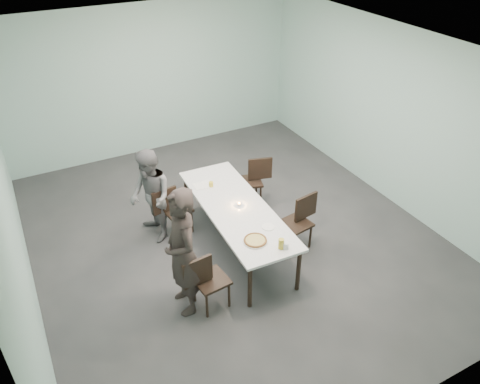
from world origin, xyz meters
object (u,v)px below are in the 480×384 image
pizza (255,240)px  water_tumbler (285,245)px  diner_far (151,197)px  chair_far_left (172,207)px  diner_near (182,253)px  chair_near_right (300,218)px  chair_far_right (254,178)px  amber_tumbler (211,184)px  chair_near_left (205,278)px  side_plate (268,227)px  table (236,210)px  beer_glass (281,244)px  tealight (239,204)px

pizza → water_tumbler: bearing=-47.1°
diner_far → pizza: (0.90, -1.67, 0.00)m
chair_far_left → diner_near: diner_near is taller
chair_far_left → chair_near_right: same height
chair_far_right → water_tumbler: chair_far_right is taller
water_tumbler → amber_tumbler: water_tumbler is taller
chair_near_left → chair_far_right: size_ratio=1.00×
side_plate → water_tumbler: size_ratio=2.00×
table → chair_far_left: (-0.75, 0.78, -0.19)m
chair_far_left → amber_tumbler: 0.72m
chair_near_left → pizza: chair_near_left is taller
chair_far_left → side_plate: (0.91, -1.43, 0.25)m
side_plate → amber_tumbler: amber_tumbler is taller
diner_near → beer_glass: 1.30m
chair_far_left → amber_tumbler: chair_far_left is taller
side_plate → tealight: tealight is taller
table → pizza: size_ratio=7.75×
diner_near → water_tumbler: size_ratio=20.31×
pizza → chair_far_left: bearing=110.3°
chair_far_right → side_plate: (-0.67, -1.61, 0.25)m
chair_near_right → chair_far_right: size_ratio=1.00×
amber_tumbler → diner_far: bearing=171.5°
beer_glass → amber_tumbler: (-0.18, 1.81, -0.03)m
pizza → beer_glass: bearing=-50.5°
chair_far_left → side_plate: chair_far_left is taller
diner_far → water_tumbler: bearing=27.4°
diner_near → chair_far_right: bearing=133.6°
chair_near_right → amber_tumbler: (-0.98, 1.09, 0.29)m
pizza → tealight: (0.20, 0.85, 0.00)m
tealight → pizza: bearing=-103.1°
side_plate → tealight: (-0.12, 0.66, 0.02)m
chair_near_right → amber_tumbler: size_ratio=10.88×
diner_far → pizza: bearing=24.8°
pizza → beer_glass: size_ratio=2.27×
tealight → amber_tumbler: bearing=101.9°
beer_glass → table: bearing=94.3°
chair_near_right → chair_far_right: bearing=-97.1°
diner_near → tealight: bearing=125.7°
table → chair_near_left: bearing=-134.9°
diner_near → side_plate: size_ratio=10.15×
table → diner_far: bearing=141.5°
chair_near_right → beer_glass: 1.12m
table → chair_far_left: chair_far_left is taller
chair_near_right → diner_near: diner_near is taller
chair_near_right → chair_near_left: bearing=7.2°
chair_near_right → amber_tumbler: 1.50m
side_plate → tealight: size_ratio=3.21×
table → side_plate: bearing=-75.5°
side_plate → diner_near: bearing=-174.1°
chair_near_right → beer_glass: size_ratio=5.80×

